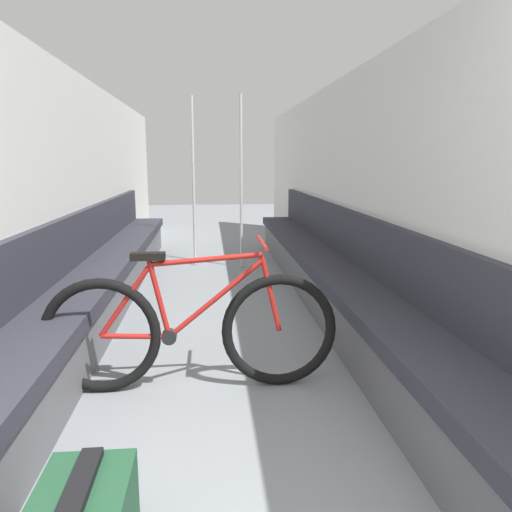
% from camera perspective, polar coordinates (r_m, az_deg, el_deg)
% --- Properties ---
extents(wall_left, '(0.10, 11.13, 2.21)m').
position_cam_1_polar(wall_left, '(4.97, -20.45, 7.00)').
color(wall_left, silver).
rests_on(wall_left, ground).
extents(wall_right, '(0.10, 11.13, 2.21)m').
position_cam_1_polar(wall_right, '(5.01, 11.05, 7.50)').
color(wall_right, silver).
rests_on(wall_right, ground).
extents(bench_seat_row_left, '(0.49, 6.82, 0.92)m').
position_cam_1_polar(bench_seat_row_left, '(4.86, -17.30, -2.46)').
color(bench_seat_row_left, '#5B5B60').
rests_on(bench_seat_row_left, ground).
extents(bench_seat_row_right, '(0.49, 6.82, 0.92)m').
position_cam_1_polar(bench_seat_row_right, '(4.89, 8.26, -1.99)').
color(bench_seat_row_right, '#5B5B60').
rests_on(bench_seat_row_right, ground).
extents(bicycle, '(1.78, 0.46, 0.92)m').
position_cam_1_polar(bicycle, '(3.08, -7.42, -8.42)').
color(bicycle, black).
rests_on(bicycle, ground).
extents(grab_pole_near, '(0.08, 0.08, 2.19)m').
position_cam_1_polar(grab_pole_near, '(6.44, -1.71, 8.08)').
color(grab_pole_near, gray).
rests_on(grab_pole_near, ground).
extents(grab_pole_far, '(0.08, 0.08, 2.19)m').
position_cam_1_polar(grab_pole_far, '(6.63, -7.15, 8.08)').
color(grab_pole_far, gray).
rests_on(grab_pole_far, ground).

